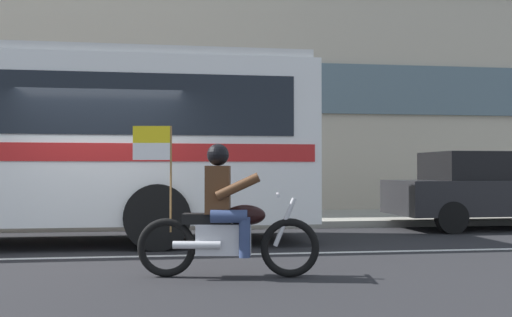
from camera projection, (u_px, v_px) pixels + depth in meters
name	position (u px, v px, depth m)	size (l,w,h in m)	color
ground_plane	(100.00, 252.00, 9.41)	(60.00, 60.00, 0.00)	black
sidewalk_curb	(123.00, 220.00, 14.45)	(28.00, 3.80, 0.15)	gray
lane_center_stripe	(95.00, 257.00, 8.81)	(26.60, 0.14, 0.01)	silver
office_building_facade	(129.00, 31.00, 16.81)	(28.00, 0.89, 10.11)	#B2A893
motorcycle_with_rider	(226.00, 220.00, 7.20)	(2.18, 0.70, 1.78)	black
parked_sedan_curbside	(491.00, 189.00, 13.12)	(4.43, 1.94, 1.64)	black
fire_hydrant	(65.00, 205.00, 13.13)	(0.22, 0.30, 0.75)	red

